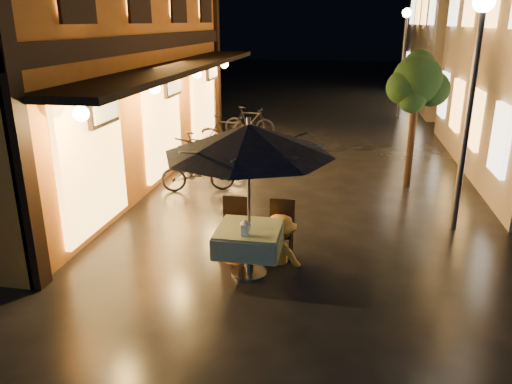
% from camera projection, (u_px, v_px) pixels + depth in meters
% --- Properties ---
extents(ground, '(90.00, 90.00, 0.00)m').
position_uv_depth(ground, '(283.00, 263.00, 8.14)').
color(ground, black).
rests_on(ground, ground).
extents(west_building, '(5.90, 11.40, 7.40)m').
position_uv_depth(west_building, '(64.00, 23.00, 11.62)').
color(west_building, orange).
rests_on(west_building, ground).
extents(east_building_far, '(7.30, 10.30, 7.30)m').
position_uv_depth(east_building_far, '(500.00, 23.00, 22.45)').
color(east_building_far, tan).
rests_on(east_building_far, ground).
extents(street_tree, '(1.43, 1.20, 3.15)m').
position_uv_depth(street_tree, '(418.00, 84.00, 11.15)').
color(street_tree, black).
rests_on(street_tree, ground).
extents(streetlamp_near, '(0.36, 0.36, 4.23)m').
position_uv_depth(streetlamp_near, '(474.00, 72.00, 8.55)').
color(streetlamp_near, '#59595E').
rests_on(streetlamp_near, ground).
extents(streetlamp_far, '(0.36, 0.36, 4.23)m').
position_uv_depth(streetlamp_far, '(404.00, 43.00, 19.72)').
color(streetlamp_far, '#59595E').
rests_on(streetlamp_far, ground).
extents(cafe_table, '(0.99, 0.99, 0.78)m').
position_uv_depth(cafe_table, '(249.00, 239.00, 7.62)').
color(cafe_table, '#59595E').
rests_on(cafe_table, ground).
extents(patio_umbrella, '(2.52, 2.52, 2.46)m').
position_uv_depth(patio_umbrella, '(249.00, 139.00, 7.11)').
color(patio_umbrella, '#59595E').
rests_on(patio_umbrella, ground).
extents(cafe_chair_left, '(0.42, 0.42, 0.97)m').
position_uv_depth(cafe_chair_left, '(234.00, 222.00, 8.39)').
color(cafe_chair_left, black).
rests_on(cafe_chair_left, ground).
extents(cafe_chair_right, '(0.42, 0.42, 0.97)m').
position_uv_depth(cafe_chair_right, '(281.00, 226.00, 8.25)').
color(cafe_chair_right, black).
rests_on(cafe_chair_right, ground).
extents(table_lantern, '(0.16, 0.16, 0.25)m').
position_uv_depth(table_lantern, '(245.00, 226.00, 7.25)').
color(table_lantern, white).
rests_on(table_lantern, cafe_table).
extents(person_orange, '(0.86, 0.75, 1.48)m').
position_uv_depth(person_orange, '(234.00, 216.00, 8.10)').
color(person_orange, '#E25000').
rests_on(person_orange, ground).
extents(person_yellow, '(1.12, 0.83, 1.55)m').
position_uv_depth(person_yellow, '(280.00, 216.00, 8.00)').
color(person_yellow, '#FFA92E').
rests_on(person_yellow, ground).
extents(bicycle_0, '(1.80, 1.07, 0.89)m').
position_uv_depth(bicycle_0, '(198.00, 172.00, 11.49)').
color(bicycle_0, black).
rests_on(bicycle_0, ground).
extents(bicycle_1, '(1.81, 0.72, 1.06)m').
position_uv_depth(bicycle_1, '(200.00, 153.00, 12.88)').
color(bicycle_1, black).
rests_on(bicycle_1, ground).
extents(bicycle_2, '(2.01, 1.20, 1.00)m').
position_uv_depth(bicycle_2, '(213.00, 150.00, 13.28)').
color(bicycle_2, black).
rests_on(bicycle_2, ground).
extents(bicycle_3, '(1.89, 0.65, 1.11)m').
position_uv_depth(bicycle_3, '(227.00, 134.00, 14.90)').
color(bicycle_3, black).
rests_on(bicycle_3, ground).
extents(bicycle_4, '(1.60, 1.05, 0.79)m').
position_uv_depth(bicycle_4, '(241.00, 138.00, 15.02)').
color(bicycle_4, black).
rests_on(bicycle_4, ground).
extents(bicycle_5, '(1.78, 0.64, 1.05)m').
position_uv_depth(bicycle_5, '(250.00, 123.00, 16.70)').
color(bicycle_5, black).
rests_on(bicycle_5, ground).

